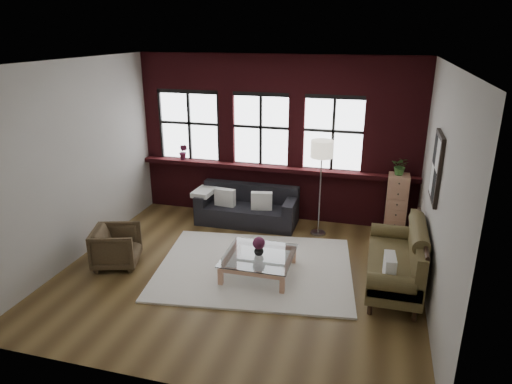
% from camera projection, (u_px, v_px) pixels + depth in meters
% --- Properties ---
extents(floor, '(5.50, 5.50, 0.00)m').
position_uv_depth(floor, '(240.00, 272.00, 7.19)').
color(floor, '#523B1E').
rests_on(floor, ground).
extents(ceiling, '(5.50, 5.50, 0.00)m').
position_uv_depth(ceiling, '(237.00, 62.00, 6.12)').
color(ceiling, white).
rests_on(ceiling, ground).
extents(wall_back, '(5.50, 0.00, 5.50)m').
position_uv_depth(wall_back, '(277.00, 139.00, 8.93)').
color(wall_back, '#B0ACA4').
rests_on(wall_back, ground).
extents(wall_front, '(5.50, 0.00, 5.50)m').
position_uv_depth(wall_front, '(161.00, 251.00, 4.38)').
color(wall_front, '#B0ACA4').
rests_on(wall_front, ground).
extents(wall_left, '(0.00, 5.00, 5.00)m').
position_uv_depth(wall_left, '(76.00, 162.00, 7.34)').
color(wall_left, '#B0ACA4').
rests_on(wall_left, ground).
extents(wall_right, '(0.00, 5.00, 5.00)m').
position_uv_depth(wall_right, '(439.00, 192.00, 5.97)').
color(wall_right, '#B0ACA4').
rests_on(wall_right, ground).
extents(brick_backwall, '(5.50, 0.12, 3.20)m').
position_uv_depth(brick_backwall, '(276.00, 139.00, 8.87)').
color(brick_backwall, '#451014').
rests_on(brick_backwall, floor).
extents(sill_ledge, '(5.50, 0.30, 0.08)m').
position_uv_depth(sill_ledge, '(274.00, 168.00, 8.98)').
color(sill_ledge, '#451014').
rests_on(sill_ledge, brick_backwall).
extents(window_left, '(1.38, 0.10, 1.50)m').
position_uv_depth(window_left, '(190.00, 127.00, 9.28)').
color(window_left, black).
rests_on(window_left, brick_backwall).
extents(window_mid, '(1.38, 0.10, 1.50)m').
position_uv_depth(window_mid, '(261.00, 131.00, 8.91)').
color(window_mid, black).
rests_on(window_mid, brick_backwall).
extents(window_right, '(1.38, 0.10, 1.50)m').
position_uv_depth(window_right, '(333.00, 135.00, 8.56)').
color(window_right, black).
rests_on(window_right, brick_backwall).
extents(wall_poster, '(0.05, 0.74, 0.94)m').
position_uv_depth(wall_poster, '(437.00, 168.00, 6.17)').
color(wall_poster, black).
rests_on(wall_poster, wall_right).
extents(shag_rug, '(3.34, 2.78, 0.03)m').
position_uv_depth(shag_rug, '(255.00, 268.00, 7.30)').
color(shag_rug, silver).
rests_on(shag_rug, floor).
extents(dark_sofa, '(1.93, 0.78, 0.70)m').
position_uv_depth(dark_sofa, '(247.00, 207.00, 8.91)').
color(dark_sofa, black).
rests_on(dark_sofa, floor).
extents(pillow_a, '(0.41, 0.18, 0.34)m').
position_uv_depth(pillow_a, '(225.00, 197.00, 8.86)').
color(pillow_a, silver).
rests_on(pillow_a, dark_sofa).
extents(pillow_b, '(0.42, 0.22, 0.34)m').
position_uv_depth(pillow_b, '(262.00, 201.00, 8.68)').
color(pillow_b, silver).
rests_on(pillow_b, dark_sofa).
extents(vintage_settee, '(0.83, 1.88, 1.00)m').
position_uv_depth(vintage_settee, '(394.00, 256.00, 6.64)').
color(vintage_settee, brown).
rests_on(vintage_settee, floor).
extents(pillow_settee, '(0.17, 0.39, 0.34)m').
position_uv_depth(pillow_settee, '(390.00, 267.00, 6.11)').
color(pillow_settee, silver).
rests_on(pillow_settee, vintage_settee).
extents(armchair, '(0.88, 0.87, 0.64)m').
position_uv_depth(armchair, '(117.00, 247.00, 7.33)').
color(armchair, '#3F311F').
rests_on(armchair, floor).
extents(coffee_table, '(1.07, 1.07, 0.36)m').
position_uv_depth(coffee_table, '(259.00, 265.00, 7.07)').
color(coffee_table, tan).
rests_on(coffee_table, shag_rug).
extents(vase, '(0.17, 0.17, 0.16)m').
position_uv_depth(vase, '(259.00, 250.00, 6.99)').
color(vase, '#B2B2B2').
rests_on(vase, coffee_table).
extents(flowers, '(0.19, 0.19, 0.19)m').
position_uv_depth(flowers, '(259.00, 243.00, 6.95)').
color(flowers, '#5A1E3C').
rests_on(flowers, vase).
extents(drawer_chest, '(0.36, 0.36, 1.18)m').
position_uv_depth(drawer_chest, '(396.00, 206.00, 8.28)').
color(drawer_chest, tan).
rests_on(drawer_chest, floor).
extents(potted_plant_top, '(0.35, 0.33, 0.33)m').
position_uv_depth(potted_plant_top, '(401.00, 166.00, 8.02)').
color(potted_plant_top, '#2D5923').
rests_on(potted_plant_top, drawer_chest).
extents(floor_lamp, '(0.40, 0.40, 1.93)m').
position_uv_depth(floor_lamp, '(320.00, 185.00, 8.24)').
color(floor_lamp, '#A5A5A8').
rests_on(floor_lamp, floor).
extents(sill_plant, '(0.20, 0.18, 0.33)m').
position_uv_depth(sill_plant, '(183.00, 152.00, 9.36)').
color(sill_plant, '#5A1E3C').
rests_on(sill_plant, sill_ledge).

